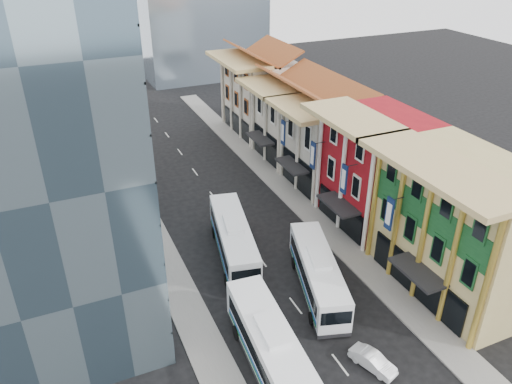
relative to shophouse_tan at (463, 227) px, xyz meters
name	(u,v)px	position (x,y,z in m)	size (l,w,h in m)	color
ground	(348,375)	(-14.00, -5.00, -6.00)	(200.00, 200.00, 0.00)	black
sidewalk_right	(304,208)	(-5.50, 17.00, -5.92)	(3.00, 90.00, 0.15)	slate
sidewalk_left	(157,242)	(-22.50, 17.00, -5.92)	(3.00, 90.00, 0.15)	slate
shophouse_tan	(463,227)	(0.00, 0.00, 0.00)	(8.00, 14.00, 12.00)	tan
shophouse_red	(377,170)	(0.00, 12.00, 0.00)	(8.00, 10.00, 12.00)	maroon
shophouse_cream_near	(329,146)	(0.00, 21.50, -1.00)	(8.00, 9.00, 10.00)	beige
shophouse_cream_mid	(294,121)	(0.00, 30.50, -1.00)	(8.00, 9.00, 10.00)	beige
shophouse_cream_far	(262,96)	(0.00, 41.00, -0.50)	(8.00, 12.00, 11.00)	beige
office_tower	(37,125)	(-31.00, 14.00, 9.00)	(12.00, 26.00, 30.00)	#415868
office_block_far	(50,124)	(-30.00, 37.00, 1.00)	(10.00, 18.00, 14.00)	gray
bus_left_near	(271,349)	(-18.82, -2.30, -3.98)	(2.95, 12.59, 4.04)	white
bus_left_far	(234,239)	(-16.18, 11.69, -3.99)	(2.93, 12.50, 4.01)	white
bus_right	(318,274)	(-11.41, 3.94, -4.08)	(2.80, 11.95, 3.83)	white
sedan_right	(373,361)	(-11.98, -5.12, -5.41)	(1.26, 3.60, 1.19)	white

